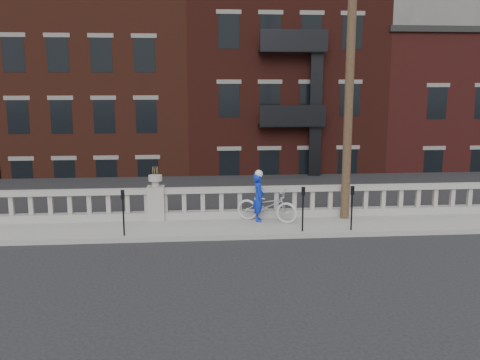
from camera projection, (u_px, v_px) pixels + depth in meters
name	position (u px, v px, depth m)	size (l,w,h in m)	color
ground	(146.00, 264.00, 13.66)	(120.00, 120.00, 0.00)	black
sidewalk	(154.00, 229.00, 16.58)	(32.00, 2.20, 0.15)	gray
balustrade	(156.00, 205.00, 17.41)	(28.00, 0.34, 1.03)	gray
planter_pedestal	(156.00, 199.00, 17.38)	(0.55, 0.55, 1.76)	gray
lower_level	(183.00, 112.00, 35.81)	(80.00, 44.00, 20.80)	#605E59
utility_pole	(350.00, 61.00, 16.77)	(1.60, 0.28, 10.00)	#422D1E
parking_meter_b	(123.00, 207.00, 15.51)	(0.10, 0.09, 1.36)	black
parking_meter_c	(303.00, 204.00, 15.96)	(0.10, 0.09, 1.36)	black
parking_meter_d	(352.00, 203.00, 16.09)	(0.10, 0.09, 1.36)	black
bicycle	(267.00, 205.00, 17.16)	(0.70, 2.00, 1.05)	beige
cyclist	(259.00, 197.00, 17.19)	(0.57, 0.37, 1.56)	#0C28BF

